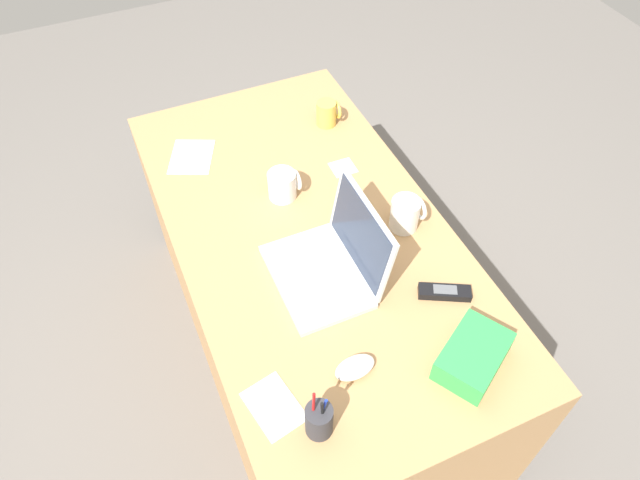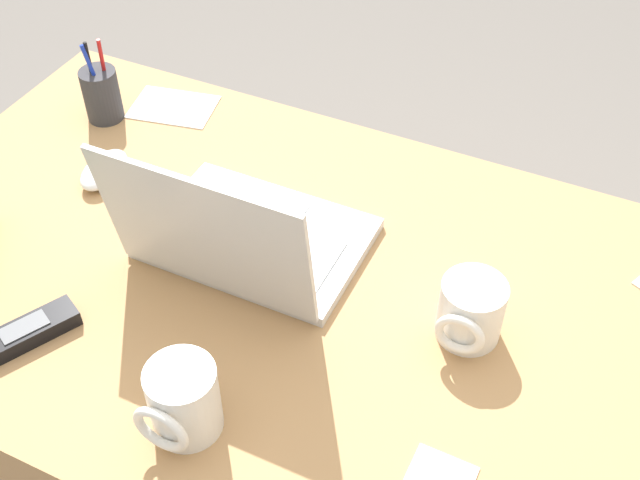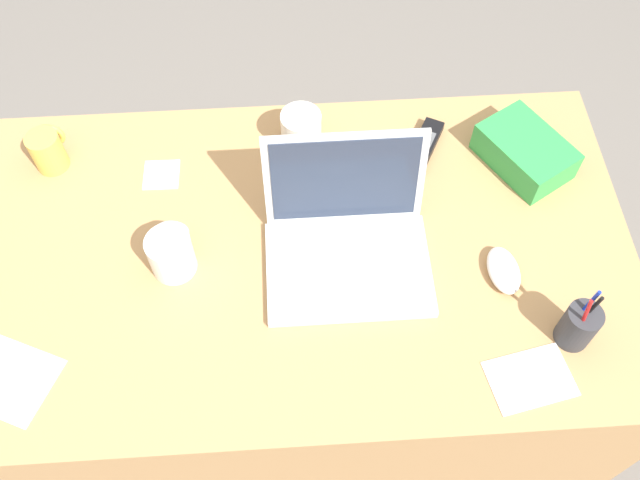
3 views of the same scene
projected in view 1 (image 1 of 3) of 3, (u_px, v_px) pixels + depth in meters
name	position (u px, v px, depth m)	size (l,w,h in m)	color
ground_plane	(312.00, 349.00, 2.33)	(6.00, 6.00, 0.00)	slate
desk	(311.00, 297.00, 2.05)	(1.54, 0.80, 0.72)	tan
laptop	(331.00, 262.00, 1.63)	(0.33, 0.27, 0.24)	silver
computer_mouse	(355.00, 367.00, 1.46)	(0.06, 0.11, 0.03)	white
coffee_mug_white	(283.00, 185.00, 1.84)	(0.09, 0.10, 0.09)	white
coffee_mug_tall	(406.00, 214.00, 1.75)	(0.09, 0.10, 0.11)	white
coffee_mug_spare	(327.00, 113.00, 2.08)	(0.07, 0.08, 0.09)	#E0BC4C
cordless_phone	(445.00, 292.00, 1.61)	(0.11, 0.15, 0.03)	black
pen_holder	(319.00, 420.00, 1.33)	(0.07, 0.07, 0.16)	#333338
snack_bag	(473.00, 356.00, 1.46)	(0.13, 0.20, 0.07)	green
paper_note_near_laptop	(343.00, 168.00, 1.96)	(0.08, 0.08, 0.00)	white
paper_note_left	(192.00, 157.00, 2.00)	(0.18, 0.14, 0.00)	white
paper_note_right	(274.00, 406.00, 1.41)	(0.15, 0.11, 0.00)	white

